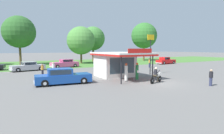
{
  "coord_description": "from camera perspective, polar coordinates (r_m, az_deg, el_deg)",
  "views": [
    {
      "loc": [
        -13.07,
        -13.73,
        3.45
      ],
      "look_at": [
        -3.11,
        4.37,
        1.4
      ],
      "focal_mm": 29.62,
      "sensor_mm": 36.0,
      "label": 1
    }
  ],
  "objects": [
    {
      "name": "tree_oak_far_left",
      "position": [
        50.87,
        -6.03,
        8.6
      ],
      "size": [
        6.42,
        6.42,
        9.41
      ],
      "color": "brown",
      "rests_on": "ground"
    },
    {
      "name": "parked_car_back_row_far_left",
      "position": [
        43.74,
        16.23,
        1.84
      ],
      "size": [
        5.18,
        2.29,
        1.56
      ],
      "color": "red",
      "rests_on": "ground"
    },
    {
      "name": "bystander_standing_back_lot",
      "position": [
        19.43,
        28.23,
        -2.82
      ],
      "size": [
        0.34,
        0.34,
        1.55
      ],
      "color": "#2D3351",
      "rests_on": "ground"
    },
    {
      "name": "featured_classic_sedan",
      "position": [
        18.74,
        -14.94,
        -2.96
      ],
      "size": [
        5.61,
        2.37,
        1.54
      ],
      "color": "#19479E",
      "rests_on": "ground"
    },
    {
      "name": "grass_verge_strip",
      "position": [
        45.77,
        -12.14,
        1.23
      ],
      "size": [
        120.0,
        24.0,
        0.01
      ],
      "primitive_type": "cube",
      "color": "#477A33",
      "rests_on": "ground"
    },
    {
      "name": "bystander_leaning_by_kiosk",
      "position": [
        25.28,
        -20.68,
        -0.75
      ],
      "size": [
        0.34,
        0.34,
        1.51
      ],
      "color": "black",
      "rests_on": "ground"
    },
    {
      "name": "bystander_admiring_sedan",
      "position": [
        34.64,
        11.5,
        1.35
      ],
      "size": [
        0.37,
        0.37,
        1.69
      ],
      "color": "#2D3351",
      "rests_on": "ground"
    },
    {
      "name": "tree_oak_left",
      "position": [
        54.33,
        9.88,
        9.44
      ],
      "size": [
        7.33,
        7.33,
        10.85
      ],
      "color": "brown",
      "rests_on": "ground"
    },
    {
      "name": "gas_pump_nearside",
      "position": [
        19.59,
        4.38,
        -1.89
      ],
      "size": [
        0.44,
        0.44,
        1.93
      ],
      "color": "slate",
      "rests_on": "ground"
    },
    {
      "name": "motorcycle_with_rider",
      "position": [
        19.23,
        13.39,
        -2.85
      ],
      "size": [
        2.1,
        0.96,
        1.58
      ],
      "color": "black",
      "rests_on": "ground"
    },
    {
      "name": "gas_pump_offside",
      "position": [
        20.39,
        7.73,
        -1.6
      ],
      "size": [
        0.44,
        0.44,
        1.94
      ],
      "color": "slate",
      "rests_on": "ground"
    },
    {
      "name": "tree_oak_far_right",
      "position": [
        43.99,
        -26.94,
        9.48
      ],
      "size": [
        6.73,
        6.73,
        10.34
      ],
      "color": "brown",
      "rests_on": "ground"
    },
    {
      "name": "ground_plane",
      "position": [
        19.26,
        14.59,
        -4.84
      ],
      "size": [
        300.0,
        300.0,
        0.0
      ],
      "primitive_type": "plane",
      "color": "slate"
    },
    {
      "name": "parked_car_back_row_centre_right",
      "position": [
        35.16,
        -14.33,
        1.01
      ],
      "size": [
        5.36,
        2.52,
        1.52
      ],
      "color": "#E55993",
      "rests_on": "ground"
    },
    {
      "name": "parked_car_back_row_far_right",
      "position": [
        31.7,
        -24.47,
        0.1
      ],
      "size": [
        5.31,
        2.84,
        1.43
      ],
      "color": "#B7B7BC",
      "rests_on": "ground"
    },
    {
      "name": "service_station_kiosk",
      "position": [
        22.71,
        1.27,
        1.34
      ],
      "size": [
        4.86,
        7.26,
        3.46
      ],
      "color": "silver",
      "rests_on": "ground"
    },
    {
      "name": "tree_oak_centre",
      "position": [
        44.16,
        -9.67,
        7.84
      ],
      "size": [
        6.53,
        6.53,
        8.61
      ],
      "color": "brown",
      "rests_on": "ground"
    },
    {
      "name": "roadside_pole_sign",
      "position": [
        25.29,
        11.81,
        5.85
      ],
      "size": [
        1.1,
        0.12,
        5.31
      ],
      "color": "black",
      "rests_on": "ground"
    },
    {
      "name": "bystander_strolling_foreground",
      "position": [
        26.27,
        -17.65,
        -0.23
      ],
      "size": [
        0.34,
        0.34,
        1.65
      ],
      "color": "#2D3351",
      "rests_on": "ground"
    },
    {
      "name": "parked_car_back_row_centre_left",
      "position": [
        40.14,
        0.32,
        1.72
      ],
      "size": [
        5.47,
        3.1,
        1.49
      ],
      "color": "#19479E",
      "rests_on": "ground"
    },
    {
      "name": "bystander_chatting_near_pumps",
      "position": [
        34.23,
        1.92,
        1.4
      ],
      "size": [
        0.34,
        0.34,
        1.71
      ],
      "color": "#2D3351",
      "rests_on": "ground"
    }
  ]
}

